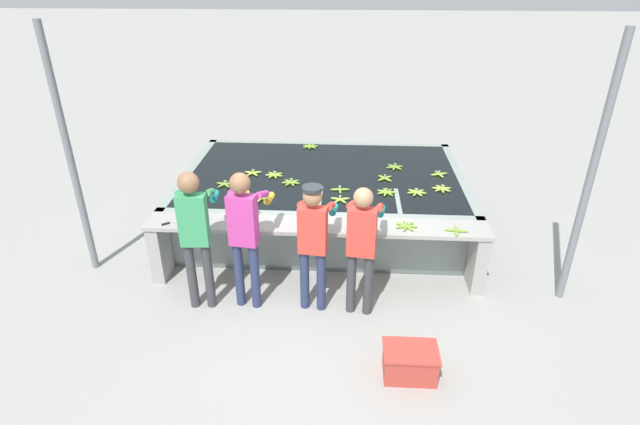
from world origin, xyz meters
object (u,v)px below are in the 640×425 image
at_px(worker_2, 313,237).
at_px(banana_bunch_floating_6, 442,189).
at_px(worker_3, 362,240).
at_px(banana_bunch_floating_7, 225,184).
at_px(banana_bunch_floating_4, 385,178).
at_px(banana_bunch_floating_10, 340,199).
at_px(banana_bunch_floating_3, 439,174).
at_px(support_post_right, 590,178).
at_px(worker_1, 244,228).
at_px(crate, 410,362).
at_px(worker_0, 195,228).
at_px(banana_bunch_floating_11, 395,167).
at_px(support_post_left, 70,157).
at_px(banana_bunch_floating_5, 417,192).
at_px(banana_bunch_floating_12, 291,182).
at_px(knife_0, 171,222).
at_px(banana_bunch_floating_13, 310,146).
at_px(banana_bunch_floating_8, 261,198).
at_px(banana_bunch_floating_2, 340,189).
at_px(banana_bunch_ledge_2, 234,217).
at_px(banana_bunch_floating_1, 253,173).
at_px(banana_bunch_ledge_1, 456,230).
at_px(banana_bunch_floating_0, 274,175).
at_px(banana_bunch_floating_9, 386,192).
at_px(banana_bunch_ledge_0, 406,226).

xyz_separation_m(worker_2, banana_bunch_floating_6, (1.72, 1.67, -0.11)).
distance_m(worker_3, banana_bunch_floating_7, 2.59).
distance_m(banana_bunch_floating_4, banana_bunch_floating_10, 1.01).
height_order(worker_2, banana_bunch_floating_10, worker_2).
height_order(banana_bunch_floating_3, banana_bunch_floating_6, same).
bearing_deg(support_post_right, banana_bunch_floating_3, 125.43).
distance_m(worker_1, banana_bunch_floating_3, 3.38).
height_order(worker_2, crate, worker_2).
distance_m(worker_0, worker_1, 0.56).
relative_size(worker_3, banana_bunch_floating_7, 5.83).
height_order(worker_0, banana_bunch_floating_3, worker_0).
height_order(banana_bunch_floating_11, support_post_left, support_post_left).
height_order(banana_bunch_floating_5, support_post_left, support_post_left).
xyz_separation_m(banana_bunch_floating_12, knife_0, (-1.35, -1.32, -0.01)).
xyz_separation_m(banana_bunch_floating_3, banana_bunch_floating_13, (-2.06, 1.15, -0.00)).
xyz_separation_m(banana_bunch_floating_8, support_post_right, (3.87, -0.82, 0.74)).
height_order(banana_bunch_floating_3, crate, banana_bunch_floating_3).
height_order(worker_3, banana_bunch_floating_2, worker_3).
bearing_deg(knife_0, banana_bunch_floating_13, 62.59).
bearing_deg(crate, banana_bunch_floating_5, 83.42).
bearing_deg(banana_bunch_floating_3, banana_bunch_floating_7, -169.82).
relative_size(banana_bunch_floating_7, banana_bunch_ledge_2, 1.01).
relative_size(banana_bunch_floating_1, banana_bunch_floating_11, 0.99).
height_order(banana_bunch_floating_4, banana_bunch_floating_11, same).
xyz_separation_m(banana_bunch_floating_2, banana_bunch_floating_13, (-0.56, 1.81, -0.00)).
height_order(banana_bunch_floating_7, banana_bunch_ledge_1, banana_bunch_ledge_1).
distance_m(banana_bunch_floating_0, banana_bunch_floating_4, 1.67).
bearing_deg(banana_bunch_floating_10, banana_bunch_ledge_1, -29.33).
bearing_deg(banana_bunch_floating_11, support_post_left, -156.73).
relative_size(banana_bunch_floating_4, banana_bunch_floating_13, 0.84).
height_order(banana_bunch_floating_9, banana_bunch_floating_11, same).
height_order(banana_bunch_floating_6, banana_bunch_floating_11, same).
height_order(banana_bunch_floating_5, banana_bunch_ledge_0, banana_bunch_ledge_0).
relative_size(banana_bunch_floating_1, banana_bunch_floating_5, 0.99).
xyz_separation_m(banana_bunch_floating_5, support_post_left, (-4.40, -0.85, 0.74)).
relative_size(worker_0, banana_bunch_floating_0, 6.25).
distance_m(banana_bunch_floating_8, banana_bunch_ledge_0, 2.02).
xyz_separation_m(banana_bunch_floating_3, support_post_left, (-4.81, -1.53, 0.74)).
bearing_deg(banana_bunch_floating_6, banana_bunch_floating_2, -175.50).
relative_size(banana_bunch_floating_11, support_post_right, 0.09).
relative_size(banana_bunch_floating_5, banana_bunch_ledge_0, 1.00).
height_order(worker_2, banana_bunch_floating_13, worker_2).
xyz_separation_m(banana_bunch_floating_7, support_post_right, (4.47, -1.27, 0.74)).
height_order(banana_bunch_floating_10, banana_bunch_ledge_1, banana_bunch_ledge_1).
distance_m(worker_1, banana_bunch_floating_11, 3.11).
xyz_separation_m(banana_bunch_floating_8, banana_bunch_ledge_0, (1.90, -0.69, 0.00)).
bearing_deg(banana_bunch_floating_2, banana_bunch_floating_0, 154.46).
relative_size(banana_bunch_floating_3, banana_bunch_floating_13, 0.99).
relative_size(banana_bunch_floating_13, banana_bunch_ledge_0, 1.00).
distance_m(banana_bunch_floating_4, banana_bunch_floating_7, 2.36).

